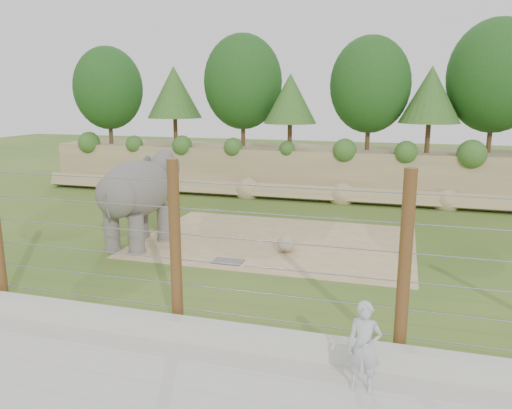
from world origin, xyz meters
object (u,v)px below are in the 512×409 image
(elephant, at_px, (138,202))
(stone_ball, at_px, (286,244))
(barrier_fence, at_px, (175,246))
(zookeeper, at_px, (364,347))

(elephant, height_order, stone_ball, elephant)
(elephant, relative_size, stone_ball, 6.69)
(stone_ball, relative_size, barrier_fence, 0.03)
(zookeeper, bearing_deg, barrier_fence, 165.05)
(stone_ball, bearing_deg, barrier_fence, -100.25)
(stone_ball, xyz_separation_m, zookeeper, (3.22, -7.66, 0.55))
(zookeeper, bearing_deg, elephant, 142.77)
(stone_ball, height_order, zookeeper, zookeeper)
(stone_ball, distance_m, barrier_fence, 6.64)
(elephant, height_order, zookeeper, elephant)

